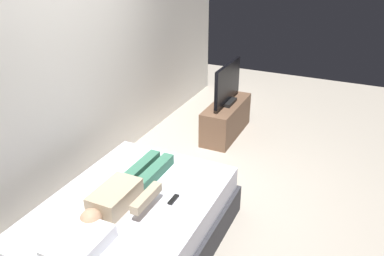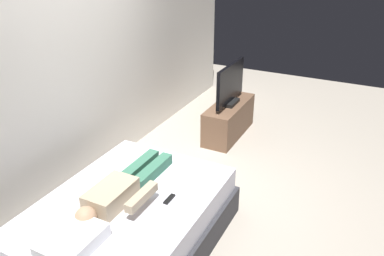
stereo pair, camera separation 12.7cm
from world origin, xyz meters
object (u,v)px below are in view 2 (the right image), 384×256
(bed, at_px, (128,225))
(pillow, at_px, (73,241))
(tv_stand, at_px, (229,119))
(tv, at_px, (230,85))
(remote, at_px, (169,199))
(person, at_px, (122,189))

(bed, bearing_deg, pillow, -180.00)
(tv_stand, bearing_deg, bed, -178.76)
(bed, relative_size, tv, 2.24)
(bed, bearing_deg, remote, -62.50)
(pillow, distance_m, person, 0.70)
(remote, xyz_separation_m, tv, (2.44, 0.40, 0.24))
(pillow, xyz_separation_m, person, (0.69, 0.06, 0.02))
(bed, relative_size, pillow, 4.11)
(remote, height_order, tv, tv)
(pillow, height_order, tv, tv)
(person, relative_size, tv, 1.43)
(remote, relative_size, tv_stand, 0.14)
(bed, height_order, tv_stand, bed)
(remote, bearing_deg, tv, 9.36)
(bed, xyz_separation_m, remote, (0.18, -0.35, 0.29))
(pillow, xyz_separation_m, tv_stand, (3.29, 0.06, -0.35))
(bed, bearing_deg, tv_stand, 1.24)
(remote, distance_m, tv_stand, 2.49)
(remote, distance_m, tv, 2.49)
(bed, xyz_separation_m, tv, (2.62, 0.06, 0.52))
(remote, bearing_deg, person, 110.47)
(tv, bearing_deg, remote, -170.64)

